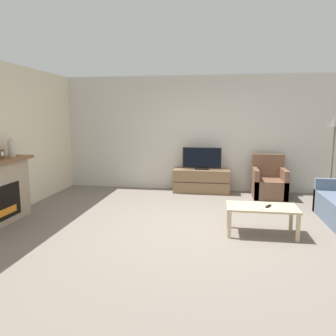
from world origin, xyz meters
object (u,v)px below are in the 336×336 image
at_px(floor_lamp, 335,129).
at_px(armchair, 269,183).
at_px(mantel_vase_right, 12,148).
at_px(mantel_clock, 0,154).
at_px(tv, 202,159).
at_px(tv_stand, 201,181).
at_px(remote, 268,206).
at_px(coffee_table, 262,210).

bearing_deg(floor_lamp, armchair, 151.55).
bearing_deg(floor_lamp, mantel_vase_right, -164.43).
xyz_separation_m(mantel_clock, tv, (3.15, 2.68, -0.37)).
distance_m(mantel_clock, tv, 4.15).
distance_m(armchair, floor_lamp, 1.74).
bearing_deg(armchair, floor_lamp, -28.45).
height_order(mantel_vase_right, tv_stand, mantel_vase_right).
height_order(mantel_vase_right, remote, mantel_vase_right).
bearing_deg(mantel_clock, remote, 0.93).
relative_size(mantel_clock, tv, 0.17).
xyz_separation_m(mantel_clock, coffee_table, (4.18, 0.08, -0.77)).
distance_m(mantel_vase_right, mantel_clock, 0.32).
distance_m(remote, floor_lamp, 2.57).
height_order(tv_stand, coffee_table, tv_stand).
bearing_deg(armchair, tv_stand, 172.52).
xyz_separation_m(remote, floor_lamp, (1.45, 1.83, 1.08)).
bearing_deg(mantel_vase_right, tv, 37.05).
relative_size(mantel_vase_right, armchair, 0.35).
height_order(mantel_vase_right, armchair, mantel_vase_right).
relative_size(coffee_table, floor_lamp, 0.58).
bearing_deg(tv, mantel_vase_right, -142.95).
xyz_separation_m(mantel_vase_right, armchair, (4.63, 2.18, -0.93)).
xyz_separation_m(mantel_clock, armchair, (4.63, 2.49, -0.85)).
height_order(coffee_table, remote, remote).
xyz_separation_m(tv, remote, (1.13, -2.62, -0.33)).
relative_size(mantel_clock, floor_lamp, 0.08).
distance_m(tv_stand, floor_lamp, 2.97).
bearing_deg(mantel_vase_right, coffee_table, -3.14).
bearing_deg(coffee_table, mantel_clock, -178.92).
bearing_deg(remote, tv_stand, 140.83).
height_order(tv_stand, armchair, armchair).
bearing_deg(floor_lamp, coffee_table, -130.14).
relative_size(remote, floor_lamp, 0.08).
height_order(mantel_clock, floor_lamp, floor_lamp).
height_order(mantel_vase_right, floor_lamp, floor_lamp).
distance_m(tv, coffee_table, 2.83).
height_order(remote, floor_lamp, floor_lamp).
relative_size(mantel_clock, remote, 0.99).
bearing_deg(coffee_table, tv_stand, 111.66).
height_order(mantel_vase_right, tv, mantel_vase_right).
bearing_deg(tv_stand, armchair, -7.48).
bearing_deg(armchair, mantel_vase_right, -154.77).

